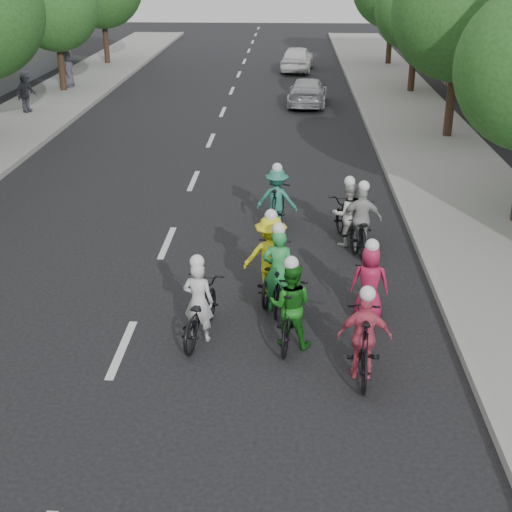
# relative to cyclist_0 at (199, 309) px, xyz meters

# --- Properties ---
(ground) EXTENTS (120.00, 120.00, 0.00)m
(ground) POSITION_rel_cyclist_0_xyz_m (-1.35, -0.52, -0.57)
(ground) COLOR black
(ground) RESTS_ON ground
(curb_left) EXTENTS (0.18, 80.00, 0.18)m
(curb_left) POSITION_rel_cyclist_0_xyz_m (-7.40, 9.48, -0.48)
(curb_left) COLOR #999993
(curb_left) RESTS_ON ground
(sidewalk_right) EXTENTS (4.00, 80.00, 0.15)m
(sidewalk_right) POSITION_rel_cyclist_0_xyz_m (6.65, 9.48, -0.49)
(sidewalk_right) COLOR gray
(sidewalk_right) RESTS_ON ground
(curb_right) EXTENTS (0.18, 80.00, 0.18)m
(curb_right) POSITION_rel_cyclist_0_xyz_m (4.70, 9.48, -0.48)
(curb_right) COLOR #999993
(curb_right) RESTS_ON ground
(tree_l_4) EXTENTS (4.00, 4.00, 5.97)m
(tree_l_4) POSITION_rel_cyclist_0_xyz_m (-9.55, 23.48, 3.40)
(tree_l_4) COLOR black
(tree_l_4) RESTS_ON ground
(tree_r_1) EXTENTS (4.80, 4.80, 6.93)m
(tree_r_1) POSITION_rel_cyclist_0_xyz_m (7.45, 15.08, 3.95)
(tree_r_1) COLOR black
(tree_r_1) RESTS_ON ground
(tree_r_2) EXTENTS (4.00, 4.00, 5.97)m
(tree_r_2) POSITION_rel_cyclist_0_xyz_m (7.45, 24.08, 3.40)
(tree_r_2) COLOR black
(tree_r_2) RESTS_ON ground
(cyclist_0) EXTENTS (0.99, 2.03, 1.68)m
(cyclist_0) POSITION_rel_cyclist_0_xyz_m (0.00, 0.00, 0.00)
(cyclist_0) COLOR black
(cyclist_0) RESTS_ON ground
(cyclist_1) EXTENTS (0.85, 1.90, 1.74)m
(cyclist_1) POSITION_rel_cyclist_0_xyz_m (1.65, -0.14, 0.09)
(cyclist_1) COLOR black
(cyclist_1) RESTS_ON ground
(cyclist_2) EXTENTS (1.21, 1.99, 1.89)m
(cyclist_2) POSITION_rel_cyclist_0_xyz_m (1.24, 1.78, 0.13)
(cyclist_2) COLOR black
(cyclist_2) RESTS_ON ground
(cyclist_3) EXTENTS (0.91, 1.93, 1.68)m
(cyclist_3) POSITION_rel_cyclist_0_xyz_m (2.86, -1.13, 0.07)
(cyclist_3) COLOR black
(cyclist_3) RESTS_ON ground
(cyclist_4) EXTENTS (0.77, 1.69, 1.63)m
(cyclist_4) POSITION_rel_cyclist_0_xyz_m (3.16, 0.97, -0.01)
(cyclist_4) COLOR black
(cyclist_4) RESTS_ON ground
(cyclist_5) EXTENTS (0.64, 1.51, 1.85)m
(cyclist_5) POSITION_rel_cyclist_0_xyz_m (1.41, 1.17, 0.07)
(cyclist_5) COLOR black
(cyclist_5) RESTS_ON ground
(cyclist_6) EXTENTS (1.08, 2.07, 1.72)m
(cyclist_6) POSITION_rel_cyclist_0_xyz_m (3.00, 4.63, 0.05)
(cyclist_6) COLOR black
(cyclist_6) RESTS_ON ground
(cyclist_7) EXTENTS (1.12, 1.93, 1.74)m
(cyclist_7) POSITION_rel_cyclist_0_xyz_m (1.29, 5.56, 0.11)
(cyclist_7) COLOR black
(cyclist_7) RESTS_ON ground
(cyclist_8) EXTENTS (0.92, 1.95, 1.72)m
(cyclist_8) POSITION_rel_cyclist_0_xyz_m (3.30, 4.32, 0.03)
(cyclist_8) COLOR black
(cyclist_8) RESTS_ON ground
(follow_car_lead) EXTENTS (1.95, 4.24, 1.20)m
(follow_car_lead) POSITION_rel_cyclist_0_xyz_m (2.36, 21.12, 0.03)
(follow_car_lead) COLOR #B4B5B9
(follow_car_lead) RESTS_ON ground
(follow_car_trail) EXTENTS (2.12, 4.35, 1.43)m
(follow_car_trail) POSITION_rel_cyclist_0_xyz_m (1.95, 30.82, 0.15)
(follow_car_trail) COLOR white
(follow_car_trail) RESTS_ON ground
(spectator_0) EXTENTS (1.01, 1.23, 1.66)m
(spectator_0) POSITION_rel_cyclist_0_xyz_m (-9.65, 18.71, 0.41)
(spectator_0) COLOR #474752
(spectator_0) RESTS_ON sidewalk_left
(spectator_1) EXTENTS (0.72, 0.98, 1.54)m
(spectator_1) POSITION_rel_cyclist_0_xyz_m (-9.63, 18.34, 0.35)
(spectator_1) COLOR #4D4F5A
(spectator_1) RESTS_ON sidewalk_left
(spectator_2) EXTENTS (0.61, 0.89, 1.75)m
(spectator_2) POSITION_rel_cyclist_0_xyz_m (-9.51, 24.30, 0.46)
(spectator_2) COLOR #474551
(spectator_2) RESTS_ON sidewalk_left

